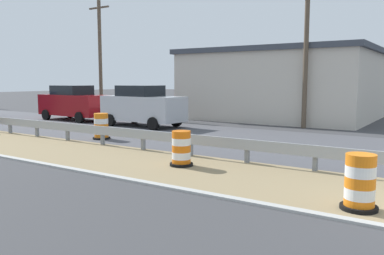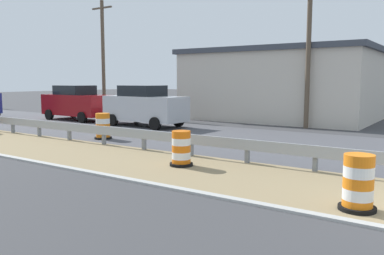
{
  "view_description": "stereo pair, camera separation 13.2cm",
  "coord_description": "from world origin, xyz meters",
  "views": [
    {
      "loc": [
        -8.35,
        0.48,
        2.43
      ],
      "look_at": [
        1.18,
        6.82,
        1.08
      ],
      "focal_mm": 37.37,
      "sensor_mm": 36.0,
      "label": 1
    },
    {
      "loc": [
        -8.28,
        0.37,
        2.43
      ],
      "look_at": [
        1.18,
        6.82,
        1.08
      ],
      "focal_mm": 37.37,
      "sensor_mm": 36.0,
      "label": 2
    }
  ],
  "objects": [
    {
      "name": "utility_pole_near",
      "position": [
        11.67,
        6.96,
        3.91
      ],
      "size": [
        0.24,
        1.8,
        7.52
      ],
      "color": "brown",
      "rests_on": "ground"
    },
    {
      "name": "car_mid_far_lane",
      "position": [
        7.93,
        19.99,
        1.06
      ],
      "size": [
        2.14,
        4.83,
        2.12
      ],
      "rotation": [
        0.0,
        0.0,
        -1.6
      ],
      "color": "maroon",
      "rests_on": "ground"
    },
    {
      "name": "traffic_barrel_close",
      "position": [
        0.82,
        6.95,
        0.45
      ],
      "size": [
        0.67,
        0.67,
        1.01
      ],
      "color": "orange",
      "rests_on": "ground"
    },
    {
      "name": "traffic_barrel_nearest",
      "position": [
        -0.51,
        1.91,
        0.48
      ],
      "size": [
        0.69,
        0.69,
        1.07
      ],
      "color": "orange",
      "rests_on": "ground"
    },
    {
      "name": "guardrail_median",
      "position": [
        2.2,
        2.56,
        0.52
      ],
      "size": [
        0.18,
        48.42,
        0.71
      ],
      "color": "#999EA3",
      "rests_on": "ground"
    },
    {
      "name": "car_trailing_near_lane",
      "position": [
        7.75,
        14.34,
        1.08
      ],
      "size": [
        2.19,
        4.65,
        2.16
      ],
      "rotation": [
        0.0,
        0.0,
        -1.61
      ],
      "color": "silver",
      "rests_on": "ground"
    },
    {
      "name": "traffic_barrel_mid",
      "position": [
        3.24,
        12.73,
        0.49
      ],
      "size": [
        0.72,
        0.72,
        1.08
      ],
      "color": "orange",
      "rests_on": "ground"
    },
    {
      "name": "utility_pole_mid",
      "position": [
        11.14,
        20.99,
        4.05
      ],
      "size": [
        0.24,
        1.8,
        7.78
      ],
      "color": "brown",
      "rests_on": "ground"
    },
    {
      "name": "roadside_shop_near",
      "position": [
        16.28,
        9.92,
        2.18
      ],
      "size": [
        8.99,
        11.28,
        4.33
      ],
      "color": "beige",
      "rests_on": "ground"
    }
  ]
}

